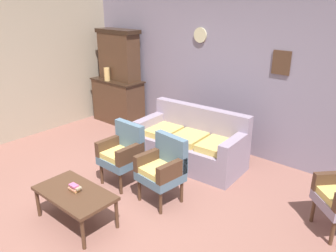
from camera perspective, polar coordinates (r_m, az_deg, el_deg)
The scene contains 10 objects.
ground_plane at distance 4.59m, azimuth -8.53°, elevation -13.65°, with size 7.68×7.68×0.00m, color #84564C.
wall_back_with_decor at distance 5.95m, azimuth 10.29°, elevation 8.67°, with size 6.40×0.09×2.70m.
side_cabinet at distance 7.43m, azimuth -8.34°, elevation 4.20°, with size 1.16×0.55×0.93m.
cabinet_upper_hutch at distance 7.27m, azimuth -8.28°, elevation 11.79°, with size 0.99×0.38×1.03m.
vase_on_cabinet at distance 7.25m, azimuth -10.21°, elevation 8.54°, with size 0.12×0.12×0.27m, color tan.
floral_couch at distance 5.55m, azimuth 3.93°, elevation -3.09°, with size 1.80×0.91×0.90m.
armchair_near_cabinet at distance 4.93m, azimuth -7.64°, elevation -4.27°, with size 0.53×0.50×0.90m.
armchair_near_couch_end at distance 4.47m, azimuth -0.86°, elevation -6.87°, with size 0.57×0.54×0.90m.
coffee_table at distance 4.27m, azimuth -15.37°, elevation -11.09°, with size 1.00×0.56×0.42m.
book_stack_on_table at distance 4.25m, azimuth -15.39°, elevation -9.95°, with size 0.16×0.09×0.08m.
Camera 1 is at (2.92, -2.40, 2.59)m, focal length 36.34 mm.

